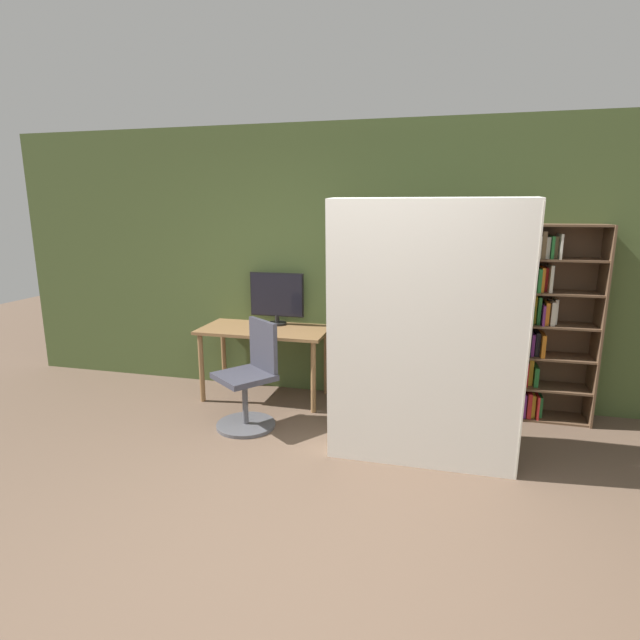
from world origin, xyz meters
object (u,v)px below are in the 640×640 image
monitor (277,297)px  office_chair (250,384)px  mattress_near (425,338)px  mattress_far (427,327)px  bookshelf (549,324)px

monitor → office_chair: (0.04, -0.87, -0.63)m
mattress_near → mattress_far: mattress_near is taller
monitor → office_chair: size_ratio=0.60×
office_chair → mattress_far: bearing=0.8°
monitor → mattress_near: bearing=-38.0°
monitor → bookshelf: bearing=-0.5°
bookshelf → mattress_near: size_ratio=0.89×
mattress_near → bookshelf: bearing=48.5°
mattress_far → bookshelf: bearing=38.4°
office_chair → monitor: bearing=92.6°
office_chair → mattress_far: size_ratio=0.48×
monitor → bookshelf: bookshelf is taller
bookshelf → mattress_near: (-1.04, -1.18, 0.10)m
monitor → mattress_far: size_ratio=0.29×
office_chair → bookshelf: bookshelf is taller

